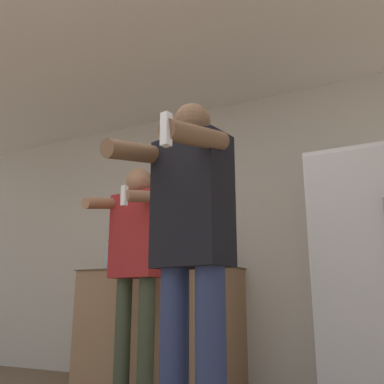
# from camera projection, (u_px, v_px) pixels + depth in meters

# --- Properties ---
(wall_back) EXTENTS (7.00, 0.06, 2.55)m
(wall_back) POSITION_uv_depth(u_px,v_px,m) (232.00, 236.00, 3.88)
(wall_back) COLOR beige
(wall_back) RESTS_ON ground_plane
(ceiling_slab) EXTENTS (7.00, 3.12, 0.05)m
(ceiling_slab) POSITION_uv_depth(u_px,v_px,m) (158.00, 30.00, 3.05)
(ceiling_slab) COLOR silver
(ceiling_slab) RESTS_ON wall_back
(refrigerator) EXTENTS (0.61, 0.68, 1.72)m
(refrigerator) POSITION_uv_depth(u_px,v_px,m) (364.00, 277.00, 2.98)
(refrigerator) COLOR white
(refrigerator) RESTS_ON ground_plane
(counter) EXTENTS (1.45, 0.58, 0.97)m
(counter) POSITION_uv_depth(u_px,v_px,m) (158.00, 326.00, 3.68)
(counter) COLOR #997551
(counter) RESTS_ON ground_plane
(bottle_brown_liquor) EXTENTS (0.09, 0.09, 0.26)m
(bottle_brown_liquor) POSITION_uv_depth(u_px,v_px,m) (129.00, 259.00, 3.92)
(bottle_brown_liquor) COLOR #563314
(bottle_brown_liquor) RESTS_ON counter
(bottle_short_whiskey) EXTENTS (0.07, 0.07, 0.29)m
(bottle_short_whiskey) POSITION_uv_depth(u_px,v_px,m) (108.00, 258.00, 4.03)
(bottle_short_whiskey) COLOR silver
(bottle_short_whiskey) RESTS_ON counter
(bottle_green_wine) EXTENTS (0.07, 0.07, 0.26)m
(bottle_green_wine) POSITION_uv_depth(u_px,v_px,m) (217.00, 254.00, 3.53)
(bottle_green_wine) COLOR silver
(bottle_green_wine) RESTS_ON counter
(bottle_amber_bourbon) EXTENTS (0.08, 0.08, 0.33)m
(bottle_amber_bourbon) POSITION_uv_depth(u_px,v_px,m) (200.00, 251.00, 3.61)
(bottle_amber_bourbon) COLOR black
(bottle_amber_bourbon) RESTS_ON counter
(person_woman_foreground) EXTENTS (0.52, 0.58, 1.67)m
(person_woman_foreground) POSITION_uv_depth(u_px,v_px,m) (190.00, 244.00, 2.01)
(person_woman_foreground) COLOR navy
(person_woman_foreground) RESTS_ON ground_plane
(person_man_side) EXTENTS (0.53, 0.54, 1.73)m
(person_man_side) POSITION_uv_depth(u_px,v_px,m) (136.00, 253.00, 3.25)
(person_man_side) COLOR #38422D
(person_man_side) RESTS_ON ground_plane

